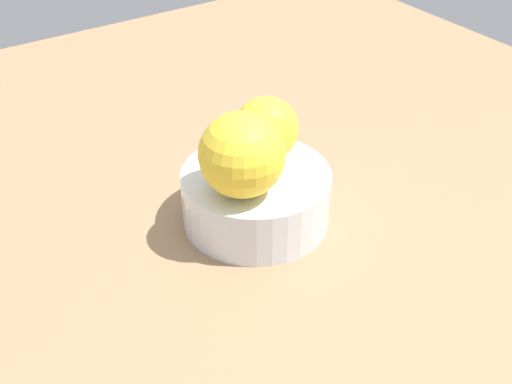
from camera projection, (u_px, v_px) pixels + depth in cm
name	position (u px, v px, depth cm)	size (l,w,h in cm)	color
ground_plane	(256.00, 227.00, 64.81)	(110.00, 110.00, 2.00)	#997551
fruit_bowl	(256.00, 198.00, 62.74)	(14.08, 14.08, 5.34)	silver
orange_in_bowl_0	(242.00, 155.00, 56.58)	(7.63, 7.63, 7.63)	yellow
orange_in_bowl_1	(267.00, 129.00, 61.74)	(6.10, 6.10, 6.10)	yellow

